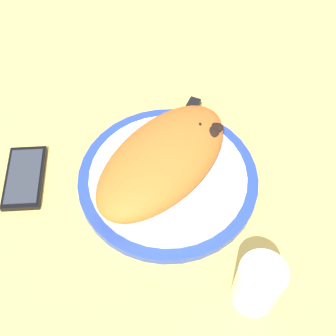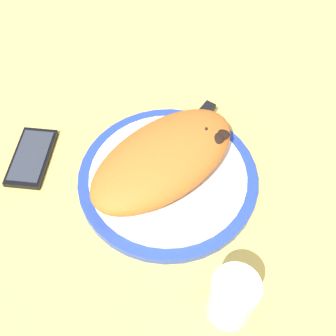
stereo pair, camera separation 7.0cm
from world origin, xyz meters
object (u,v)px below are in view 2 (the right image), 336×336
object	(u,v)px
plate	(168,178)
fork	(197,204)
smartphone	(32,157)
water_glass	(232,299)
knife	(188,132)
calzone	(165,158)

from	to	relation	value
plate	fork	bearing A→B (deg)	-93.97
fork	smartphone	xyz separation A→B (cm)	(-13.64, 26.56, -1.41)
plate	smartphone	distance (cm)	24.02
plate	water_glass	distance (cm)	23.18
fork	smartphone	size ratio (longest dim) A/B	1.16
plate	knife	size ratio (longest dim) A/B	1.32
calzone	water_glass	xyz separation A→B (cm)	(-8.73, -22.49, -1.27)
calzone	water_glass	distance (cm)	24.16
smartphone	water_glass	xyz separation A→B (cm)	(5.76, -40.83, 3.28)
plate	calzone	distance (cm)	4.40
water_glass	knife	bearing A→B (deg)	56.30
calzone	water_glass	world-z (taller)	water_glass
plate	calzone	xyz separation A→B (cm)	(0.35, 1.08, 4.25)
fork	knife	xyz separation A→B (cm)	(9.03, 11.08, 0.29)
plate	fork	world-z (taller)	fork
smartphone	water_glass	world-z (taller)	water_glass
plate	fork	distance (cm)	7.24
calzone	knife	size ratio (longest dim) A/B	1.21
water_glass	plate	bearing A→B (deg)	68.64
water_glass	calzone	bearing A→B (deg)	68.80
fork	water_glass	distance (cm)	16.41
fork	plate	bearing A→B (deg)	86.03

